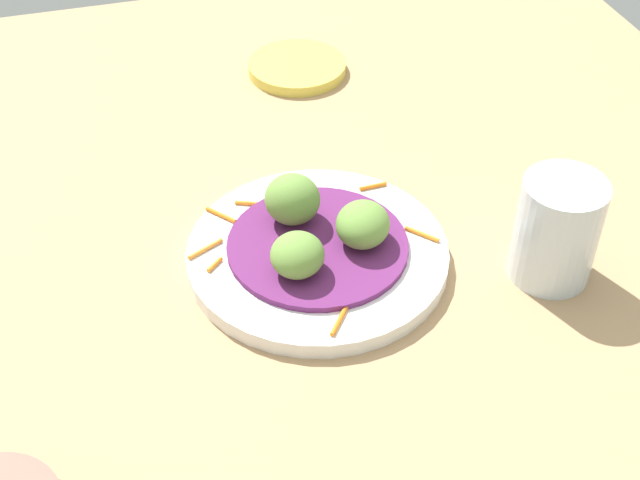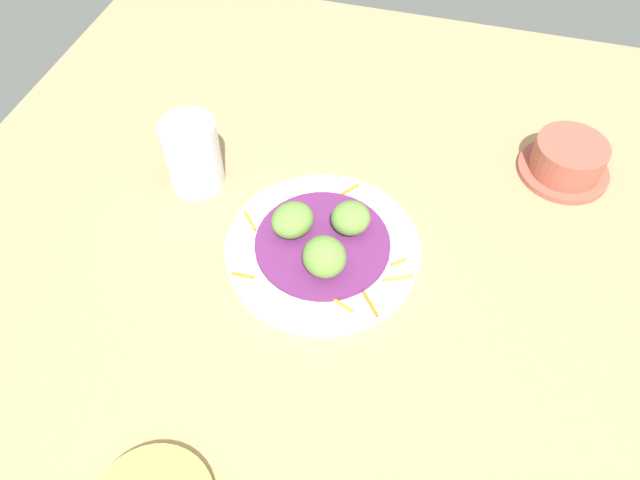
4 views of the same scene
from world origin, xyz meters
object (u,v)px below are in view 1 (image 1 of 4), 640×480
Objects in this scene: main_plate at (326,242)px; guac_scoop_left at (345,257)px; guac_scoop_right at (280,216)px; terracotta_bowl at (239,26)px; guac_scoop_center at (354,192)px.

guac_scoop_left is at bearing 150.99° from main_plate.
guac_scoop_left reaches higher than main_plate.
guac_scoop_right is 0.45× the size of terracotta_bowl.
main_plate is at bearing 146.68° from terracotta_bowl.
main_plate is 4.89× the size of guac_scoop_left.
guac_scoop_center is (4.20, -6.99, 0.54)cm from guac_scoop_left.
guac_scoop_left is 8.16cm from guac_scoop_right.
guac_scoop_left is (-4.12, 2.28, 3.04)cm from main_plate.
terracotta_bowl is at bearing -33.32° from main_plate.
guac_scoop_center is (0.08, -4.71, 3.59)cm from main_plate.
main_plate is 2.08× the size of terracotta_bowl.
terracotta_bowl is (26.48, -22.49, -1.45)cm from guac_scoop_right.
guac_scoop_center reaches higher than guac_scoop_right.
guac_scoop_left is 8.18cm from guac_scoop_center.
guac_scoop_right reaches higher than main_plate.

